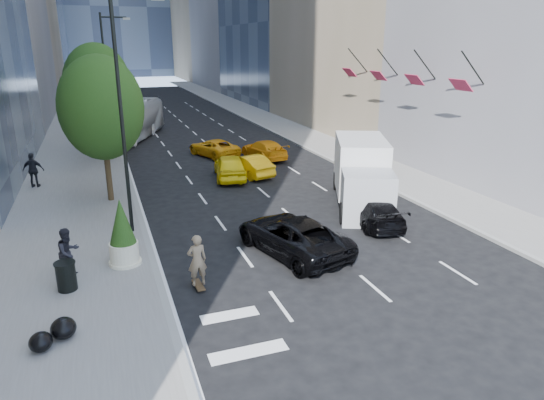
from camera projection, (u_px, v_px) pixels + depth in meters
name	position (u px, v px, depth m)	size (l,w,h in m)	color
ground	(303.00, 248.00, 20.03)	(160.00, 160.00, 0.00)	black
sidewalk_left	(81.00, 135.00, 43.95)	(6.00, 120.00, 0.15)	slate
sidewalk_right	(277.00, 124.00, 50.06)	(4.00, 120.00, 0.15)	slate
lamp_near	(125.00, 101.00, 19.77)	(2.13, 0.22, 10.00)	black
lamp_far	(109.00, 75.00, 35.88)	(2.13, 0.22, 10.00)	black
tree_near	(101.00, 108.00, 24.22)	(4.20, 4.20, 7.46)	black
tree_mid	(98.00, 85.00, 33.07)	(4.50, 4.50, 7.99)	black
tree_far	(96.00, 82.00, 44.91)	(3.90, 3.90, 6.92)	black
traffic_signal	(103.00, 80.00, 52.45)	(2.48, 0.53, 5.20)	black
facade_flags	(397.00, 74.00, 30.48)	(1.85, 13.30, 2.05)	black
skateboarder	(197.00, 264.00, 16.51)	(0.67, 0.44, 1.84)	#7D694E
black_sedan_lincoln	(292.00, 235.00, 19.37)	(2.51, 5.45, 1.51)	black
black_sedan_mercedes	(373.00, 211.00, 22.53)	(1.82, 4.49, 1.30)	black
taxi_a	(230.00, 166.00, 30.08)	(1.82, 4.52, 1.54)	yellow
taxi_b	(248.00, 165.00, 30.77)	(1.43, 4.10, 1.35)	#FFB40D
taxi_c	(214.00, 148.00, 36.10)	(2.10, 4.56, 1.27)	orange
taxi_d	(264.00, 149.00, 35.32)	(1.88, 4.63, 1.34)	#FF9C0D
city_bus	(130.00, 121.00, 41.91)	(2.73, 11.66, 3.25)	silver
box_truck	(362.00, 173.00, 24.99)	(5.04, 7.32, 3.31)	#B8B8B8
pedestrian_a	(68.00, 252.00, 17.07)	(0.88, 0.68, 1.80)	black
pedestrian_b	(33.00, 170.00, 27.68)	(1.17, 0.49, 2.00)	black
trash_can	(66.00, 277.00, 16.22)	(0.64, 0.64, 0.96)	black
planter_shrub	(122.00, 233.00, 17.91)	(1.07, 1.07, 2.57)	#F0EAC7
garbage_bags	(54.00, 334.00, 13.39)	(1.21, 1.17, 0.60)	black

